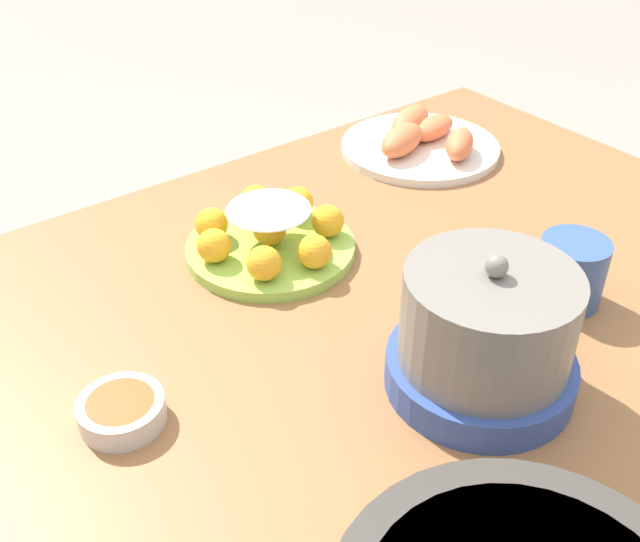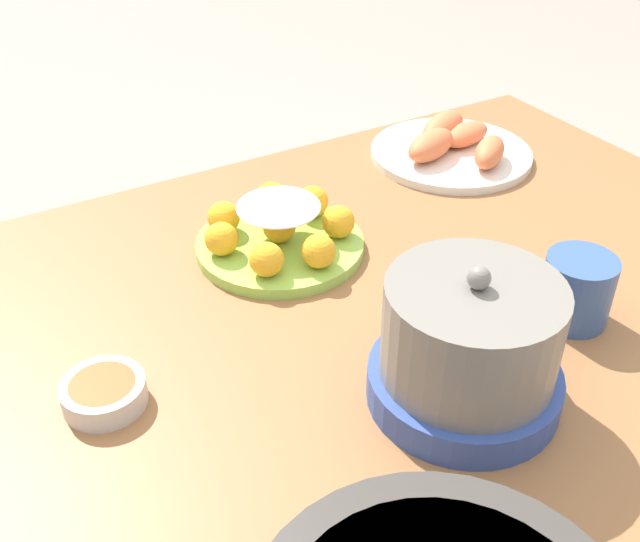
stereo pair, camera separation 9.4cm
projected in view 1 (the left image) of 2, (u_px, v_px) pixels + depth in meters
dining_table at (376, 398)px, 0.93m from camera, size 1.37×1.05×0.72m
cake_plate at (270, 236)px, 1.03m from camera, size 0.24×0.24×0.08m
sauce_bowl at (122, 410)px, 0.78m from camera, size 0.09×0.09×0.03m
seafood_platter at (421, 140)px, 1.30m from camera, size 0.28×0.28×0.06m
cup_far at (571, 272)px, 0.93m from camera, size 0.09×0.09×0.09m
warming_pot at (485, 335)px, 0.79m from camera, size 0.21×0.21×0.17m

